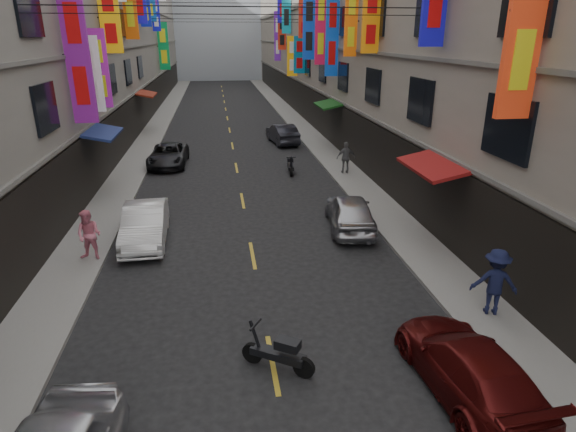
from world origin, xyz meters
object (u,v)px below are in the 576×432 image
object	(u,v)px
scooter_crossing	(279,353)
car_right_near	(468,367)
car_left_mid	(145,224)
scooter_far_right	(290,166)
car_right_mid	(350,212)
pedestrian_lfar	(89,235)
car_left_far	(168,155)
pedestrian_rfar	(346,158)
pedestrian_rnear	(495,282)
car_right_far	(282,134)

from	to	relation	value
scooter_crossing	car_right_near	distance (m)	4.09
car_left_mid	car_right_near	distance (m)	12.14
scooter_far_right	car_right_mid	size ratio (longest dim) A/B	0.43
pedestrian_lfar	car_left_far	bearing A→B (deg)	98.42
car_right_mid	pedestrian_lfar	world-z (taller)	pedestrian_lfar
pedestrian_rfar	car_right_mid	bearing A→B (deg)	79.30
scooter_far_right	car_right_near	distance (m)	17.94
car_left_far	pedestrian_rnear	size ratio (longest dim) A/B	2.41
car_right_near	pedestrian_rnear	size ratio (longest dim) A/B	2.34
car_left_mid	car_left_far	world-z (taller)	car_left_mid
car_right_near	pedestrian_rnear	xyz separation A→B (m)	(2.12, 2.70, 0.42)
car_right_mid	pedestrian_rnear	xyz separation A→B (m)	(2.12, -6.75, 0.34)
scooter_crossing	car_right_mid	xyz separation A→B (m)	(3.88, 8.15, 0.27)
pedestrian_rnear	pedestrian_rfar	world-z (taller)	pedestrian_rnear
scooter_far_right	pedestrian_lfar	distance (m)	13.09
car_right_mid	car_right_far	xyz separation A→B (m)	(-0.44, 16.41, -0.02)
pedestrian_rnear	pedestrian_rfar	xyz separation A→B (m)	(-0.26, 14.39, -0.07)
car_right_mid	pedestrian_lfar	xyz separation A→B (m)	(-9.40, -1.64, 0.27)
scooter_crossing	car_right_far	xyz separation A→B (m)	(3.44, 24.57, 0.24)
pedestrian_rnear	pedestrian_lfar	bearing A→B (deg)	-3.40
car_right_far	car_left_mid	bearing A→B (deg)	58.20
scooter_far_right	pedestrian_rfar	distance (m)	3.09
scooter_crossing	car_left_far	world-z (taller)	car_left_far
scooter_crossing	car_right_near	world-z (taller)	car_right_near
pedestrian_rnear	pedestrian_rfar	bearing A→B (deg)	-68.43
scooter_far_right	pedestrian_rnear	bearing A→B (deg)	106.91
car_left_far	pedestrian_rfar	xyz separation A→B (m)	(9.77, -3.55, 0.36)
car_right_near	pedestrian_rfar	world-z (taller)	pedestrian_rfar
car_left_far	car_right_mid	world-z (taller)	car_right_mid
car_right_near	pedestrian_rfar	size ratio (longest dim) A/B	2.53
car_right_near	car_right_mid	size ratio (longest dim) A/B	1.05
pedestrian_rnear	car_left_mid	bearing A→B (deg)	-13.05
pedestrian_lfar	car_right_near	bearing A→B (deg)	-24.68
scooter_crossing	pedestrian_rnear	distance (m)	6.19
car_left_mid	pedestrian_rnear	distance (m)	11.93
car_right_far	pedestrian_rfar	bearing A→B (deg)	96.84
pedestrian_lfar	pedestrian_rnear	bearing A→B (deg)	-8.87
scooter_crossing	pedestrian_rnear	xyz separation A→B (m)	(6.00, 1.40, 0.61)
pedestrian_lfar	pedestrian_rfar	size ratio (longest dim) A/B	1.00
car_left_mid	car_right_near	world-z (taller)	car_left_mid
car_right_far	pedestrian_rfar	xyz separation A→B (m)	(2.30, -8.78, 0.29)
car_right_mid	pedestrian_rnear	world-z (taller)	pedestrian_rnear
pedestrian_lfar	pedestrian_rnear	size ratio (longest dim) A/B	0.92
scooter_far_right	pedestrian_lfar	xyz separation A→B (m)	(-8.33, -10.09, 0.54)
car_right_far	car_left_far	bearing A→B (deg)	27.16
pedestrian_rnear	scooter_far_right	bearing A→B (deg)	-57.61
pedestrian_rfar	car_right_far	bearing A→B (deg)	-72.38
pedestrian_rnear	car_right_far	bearing A→B (deg)	-63.17
scooter_far_right	car_left_far	world-z (taller)	car_left_far
scooter_crossing	car_left_mid	distance (m)	8.91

